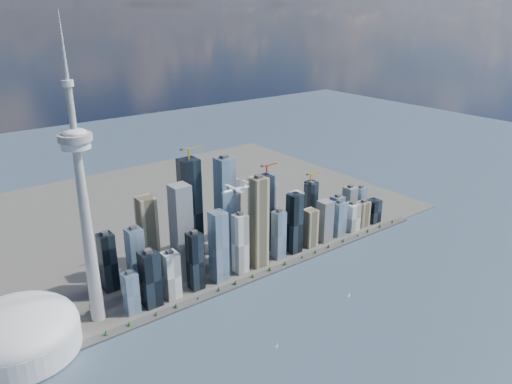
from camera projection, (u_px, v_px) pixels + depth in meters
ground at (328, 340)px, 887.12m from camera, size 4000.00×4000.00×0.00m
seawall at (245, 281)px, 1071.90m from camera, size 1100.00×22.00×4.00m
land at (150, 216)px, 1405.95m from camera, size 1400.00×900.00×3.00m
shoreline_trees at (245, 279)px, 1069.51m from camera, size 960.53×7.20×8.80m
skyscraper_cluster at (243, 226)px, 1141.08m from camera, size 736.00×142.00×272.57m
needle_tower at (84, 204)px, 862.89m from camera, size 56.00×56.00×550.50m
dome_stadium at (18, 332)px, 844.87m from camera, size 200.00×200.00×86.00m
airplane at (235, 189)px, 931.60m from camera, size 61.82×54.54×15.13m
sailboat_west at (277, 345)px, 869.84m from camera, size 6.19×2.11×8.56m
sailboat_east at (349, 295)px, 1019.32m from camera, size 7.64×2.97×10.54m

